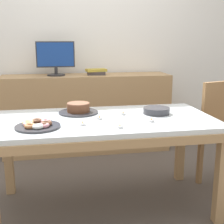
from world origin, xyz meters
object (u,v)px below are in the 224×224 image
(book_stack, at_px, (96,72))
(tealight_left_edge, at_px, (151,121))
(plate_stack, at_px, (156,111))
(cake_chocolate_round, at_px, (78,109))
(tealight_right_edge, at_px, (83,124))
(pastry_platter, at_px, (38,125))
(tealight_near_front, at_px, (123,114))
(tealight_centre, at_px, (100,118))
(computer_monitor, at_px, (56,59))
(tealight_near_cakes, at_px, (120,127))

(book_stack, distance_m, tealight_left_edge, 1.53)
(plate_stack, bearing_deg, tealight_left_edge, -115.87)
(book_stack, bearing_deg, tealight_left_edge, -82.47)
(cake_chocolate_round, relative_size, tealight_right_edge, 7.87)
(pastry_platter, height_order, tealight_near_front, pastry_platter)
(tealight_left_edge, relative_size, tealight_centre, 1.00)
(pastry_platter, bearing_deg, plate_stack, 14.61)
(book_stack, distance_m, pastry_platter, 1.63)
(plate_stack, bearing_deg, computer_monitor, 121.33)
(cake_chocolate_round, bearing_deg, pastry_platter, -129.16)
(cake_chocolate_round, xyz_separation_m, tealight_near_cakes, (0.24, -0.48, -0.02))
(book_stack, xyz_separation_m, plate_stack, (0.31, -1.26, -0.19))
(plate_stack, xyz_separation_m, tealight_near_front, (-0.27, 0.01, -0.01))
(tealight_right_edge, relative_size, tealight_left_edge, 1.00)
(book_stack, distance_m, tealight_centre, 1.39)
(computer_monitor, distance_m, tealight_centre, 1.44)
(computer_monitor, xyz_separation_m, pastry_platter, (-0.14, -1.50, -0.35))
(tealight_near_cakes, bearing_deg, tealight_right_edge, 155.67)
(tealight_right_edge, height_order, tealight_centre, same)
(tealight_right_edge, bearing_deg, tealight_near_cakes, -24.33)
(cake_chocolate_round, relative_size, tealight_left_edge, 7.87)
(tealight_right_edge, height_order, tealight_left_edge, same)
(plate_stack, height_order, tealight_near_front, plate_stack)
(pastry_platter, distance_m, plate_stack, 0.94)
(tealight_near_cakes, bearing_deg, computer_monitor, 103.90)
(plate_stack, bearing_deg, pastry_platter, -165.39)
(cake_chocolate_round, bearing_deg, tealight_centre, -59.34)
(book_stack, xyz_separation_m, tealight_left_edge, (0.20, -1.50, -0.20))
(computer_monitor, relative_size, book_stack, 1.74)
(tealight_near_cakes, height_order, tealight_left_edge, same)
(computer_monitor, bearing_deg, tealight_near_cakes, -76.10)
(book_stack, relative_size, tealight_near_front, 6.11)
(tealight_near_front, xyz_separation_m, tealight_left_edge, (0.15, -0.25, 0.00))
(pastry_platter, xyz_separation_m, tealight_right_edge, (0.30, -0.00, -0.01))
(cake_chocolate_round, distance_m, tealight_near_front, 0.36)
(tealight_left_edge, bearing_deg, tealight_right_edge, -179.65)
(cake_chocolate_round, height_order, tealight_right_edge, cake_chocolate_round)
(book_stack, bearing_deg, computer_monitor, -179.82)
(tealight_near_front, height_order, tealight_left_edge, same)
(pastry_platter, xyz_separation_m, plate_stack, (0.91, 0.24, 0.01))
(cake_chocolate_round, bearing_deg, tealight_near_front, -20.14)
(tealight_left_edge, bearing_deg, pastry_platter, -179.99)
(computer_monitor, xyz_separation_m, book_stack, (0.45, 0.00, -0.16))
(plate_stack, bearing_deg, book_stack, 103.94)
(book_stack, height_order, tealight_right_edge, book_stack)
(computer_monitor, relative_size, pastry_platter, 1.40)
(tealight_right_edge, bearing_deg, tealight_centre, 45.68)
(tealight_near_front, distance_m, tealight_right_edge, 0.42)
(tealight_right_edge, bearing_deg, pastry_platter, 179.44)
(computer_monitor, bearing_deg, book_stack, 0.18)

